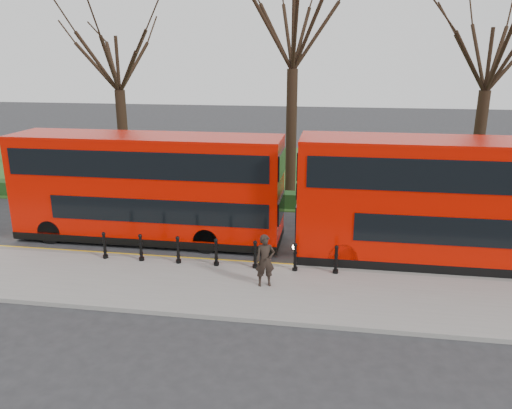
% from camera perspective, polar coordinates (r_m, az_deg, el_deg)
% --- Properties ---
extents(ground, '(120.00, 120.00, 0.00)m').
position_cam_1_polar(ground, '(19.95, -4.54, -5.72)').
color(ground, '#28282B').
rests_on(ground, ground).
extents(pavement, '(60.00, 4.00, 0.15)m').
position_cam_1_polar(pavement, '(17.27, -6.89, -9.23)').
color(pavement, gray).
rests_on(pavement, ground).
extents(kerb, '(60.00, 0.25, 0.16)m').
position_cam_1_polar(kerb, '(19.02, -5.25, -6.64)').
color(kerb, slate).
rests_on(kerb, ground).
extents(grass_verge, '(60.00, 18.00, 0.06)m').
position_cam_1_polar(grass_verge, '(34.05, 1.33, 3.88)').
color(grass_verge, '#254A18').
rests_on(grass_verge, ground).
extents(hedge, '(60.00, 0.90, 0.80)m').
position_cam_1_polar(hedge, '(26.11, -1.10, 0.72)').
color(hedge, black).
rests_on(hedge, ground).
extents(yellow_line_outer, '(60.00, 0.10, 0.01)m').
position_cam_1_polar(yellow_line_outer, '(19.32, -5.03, -6.49)').
color(yellow_line_outer, yellow).
rests_on(yellow_line_outer, ground).
extents(yellow_line_inner, '(60.00, 0.10, 0.01)m').
position_cam_1_polar(yellow_line_inner, '(19.50, -4.89, -6.26)').
color(yellow_line_inner, yellow).
rests_on(yellow_line_inner, ground).
extents(tree_left, '(6.58, 6.58, 10.28)m').
position_cam_1_polar(tree_left, '(30.55, -15.59, 15.89)').
color(tree_left, black).
rests_on(tree_left, ground).
extents(tree_mid, '(8.01, 8.01, 12.52)m').
position_cam_1_polar(tree_mid, '(28.05, 4.30, 19.77)').
color(tree_mid, black).
rests_on(tree_mid, ground).
extents(tree_right, '(6.80, 6.80, 10.63)m').
position_cam_1_polar(tree_right, '(28.90, 25.18, 15.45)').
color(tree_right, black).
rests_on(tree_right, ground).
extents(bollard_row, '(8.85, 0.15, 1.00)m').
position_cam_1_polar(bollard_row, '(18.41, -4.58, -5.50)').
color(bollard_row, black).
rests_on(bollard_row, pavement).
extents(bus_lead, '(11.25, 2.58, 4.47)m').
position_cam_1_polar(bus_lead, '(21.31, -12.28, 1.81)').
color(bus_lead, '#C40C00').
rests_on(bus_lead, ground).
extents(bus_rear, '(11.88, 2.73, 4.73)m').
position_cam_1_polar(bus_rear, '(19.64, 22.42, 0.02)').
color(bus_rear, '#C40C00').
rests_on(bus_rear, ground).
extents(pedestrian, '(0.75, 0.60, 1.79)m').
position_cam_1_polar(pedestrian, '(16.68, 1.05, -6.42)').
color(pedestrian, black).
rests_on(pedestrian, pavement).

